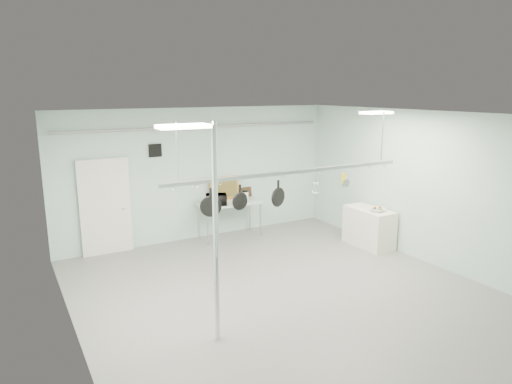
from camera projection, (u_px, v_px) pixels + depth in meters
floor at (290, 298)px, 8.09m from camera, size 8.00×8.00×0.00m
ceiling at (294, 116)px, 7.39m from camera, size 7.00×8.00×0.02m
back_wall at (200, 174)px, 11.12m from camera, size 7.00×0.02×3.20m
right_wall at (432, 189)px, 9.43m from camera, size 0.02×8.00×3.20m
door at (105, 208)px, 10.08m from camera, size 1.10×0.10×2.20m
wall_vent at (155, 150)px, 10.43m from camera, size 0.30×0.04×0.30m
conduit_pipe at (200, 127)px, 10.79m from camera, size 6.60×0.07×0.07m
chrome_pole at (216, 236)px, 6.41m from camera, size 0.08×0.08×3.20m
prep_table at (230, 205)px, 11.25m from camera, size 1.60×0.70×0.91m
side_cabinet at (369, 227)px, 10.70m from camera, size 0.60×1.20×0.90m
pot_rack at (292, 170)px, 7.95m from camera, size 4.80×0.06×1.00m
light_panel_left at (183, 126)px, 5.65m from camera, size 0.65×0.30×0.05m
light_panel_right at (376, 113)px, 9.07m from camera, size 0.65×0.30×0.05m
microwave at (216, 200)px, 10.91m from camera, size 0.56×0.47×0.27m
coffee_canister at (245, 196)px, 11.40m from camera, size 0.20×0.20×0.21m
painting_large at (224, 188)px, 11.42m from camera, size 0.78×0.13×0.58m
painting_small at (246, 192)px, 11.76m from camera, size 0.30×0.10×0.25m
fruit_bowl at (377, 210)px, 10.36m from camera, size 0.45×0.45×0.08m
skillet_left at (211, 203)px, 7.28m from camera, size 0.35×0.16×0.48m
skillet_mid at (240, 197)px, 7.53m from camera, size 0.30×0.10×0.43m
skillet_right at (278, 193)px, 7.89m from camera, size 0.34×0.17×0.47m
whisk at (315, 185)px, 8.27m from camera, size 0.21×0.21×0.35m
grater at (344, 179)px, 8.57m from camera, size 0.10×0.05×0.24m
saucepan at (345, 180)px, 8.60m from camera, size 0.18×0.15×0.29m
fruit_cluster at (377, 208)px, 10.35m from camera, size 0.24×0.24×0.09m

